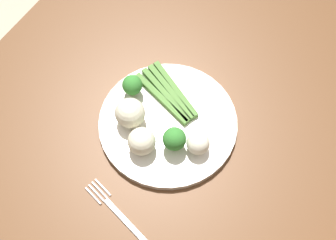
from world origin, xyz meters
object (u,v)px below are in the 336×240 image
Objects in this scene: dining_table at (164,135)px; fork at (118,213)px; asparagus_bundle at (168,94)px; cauliflower_back_right at (198,143)px; broccoli_right at (174,139)px; broccoli_back at (132,86)px; cauliflower_left at (142,141)px; plate at (168,123)px; cauliflower_near_fork at (130,113)px.

fork is at bearing -170.24° from dining_table.
asparagus_bundle is (0.03, 0.01, 0.14)m from dining_table.
asparagus_bundle is at bearing 56.24° from cauliflower_back_right.
dining_table is 0.19m from broccoli_right.
asparagus_bundle is 0.08m from broccoli_back.
fork is (-0.13, -0.03, -0.04)m from cauliflower_left.
cauliflower_back_right is 0.20m from fork.
dining_table is at bearing 50.29° from plate.
dining_table is 0.18m from broccoli_back.
cauliflower_near_fork reaches higher than broccoli_back.
cauliflower_near_fork is 1.33× the size of cauliflower_back_right.
cauliflower_left is 0.11m from cauliflower_back_right.
dining_table is at bearing -88.97° from broccoli_back.
broccoli_back is at bearing 50.58° from asparagus_bundle.
cauliflower_left is at bearing 119.87° from cauliflower_back_right.
asparagus_bundle is (0.05, 0.03, 0.01)m from plate.
dining_table is 0.19m from cauliflower_left.
cauliflower_near_fork reaches higher than plate.
broccoli_back is 0.94× the size of cauliflower_left.
broccoli_back is at bearing 41.61° from cauliflower_left.
asparagus_bundle is at bearing -62.75° from broccoli_back.
cauliflower_back_right is at bearing -60.13° from cauliflower_left.
cauliflower_near_fork is at bearing 144.04° from dining_table.
dining_table is at bearing -65.75° from fork.
broccoli_back is (-0.00, 0.07, 0.16)m from dining_table.
plate is 0.08m from cauliflower_near_fork.
broccoli_right is 0.10m from cauliflower_near_fork.
cauliflower_left is (-0.10, -0.01, 0.16)m from dining_table.
fork is at bearing -154.76° from cauliflower_near_fork.
broccoli_back is at bearing 91.03° from dining_table.
broccoli_right is 0.93× the size of cauliflower_near_fork.
cauliflower_back_right reaches higher than dining_table.
broccoli_back is at bearing 79.02° from plate.
dining_table is 28.79× the size of cauliflower_back_right.
cauliflower_left is at bearing -138.39° from broccoli_back.
asparagus_bundle is 3.54× the size of cauliflower_back_right.
cauliflower_near_fork is at bearing 87.47° from broccoli_right.
cauliflower_back_right is (0.02, -0.15, -0.01)m from cauliflower_near_fork.
plate is 0.07m from broccoli_right.
dining_table is 8.01× the size of fork.
broccoli_back is at bearing 66.21° from broccoli_right.
asparagus_bundle is 0.14m from cauliflower_back_right.
broccoli_right is 0.05m from cauliflower_back_right.
cauliflower_back_right reaches higher than fork.
cauliflower_near_fork is (-0.04, 0.07, 0.04)m from plate.
asparagus_bundle is 2.66× the size of cauliflower_near_fork.
fork is at bearing -167.82° from cauliflower_left.
dining_table is 0.18m from cauliflower_near_fork.
broccoli_right is (-0.04, -0.04, 0.04)m from plate.
fork is at bearing -175.93° from plate.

